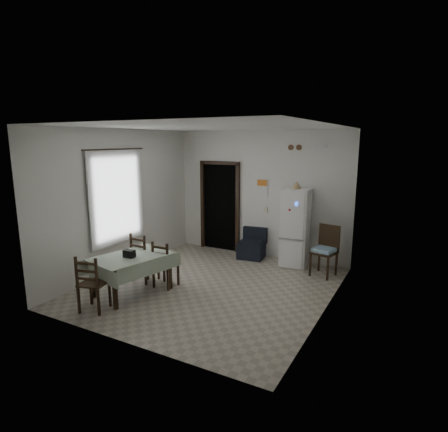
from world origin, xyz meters
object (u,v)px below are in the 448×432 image
corner_chair (324,251)px  dining_chair_near_head (94,282)px  dining_chair_far_right (166,264)px  dining_table (132,275)px  fridge (296,228)px  navy_seat (251,244)px  dining_chair_far_left (145,257)px

corner_chair → dining_chair_near_head: (-2.82, -3.30, -0.04)m
dining_chair_far_right → dining_table: bearing=57.8°
dining_chair_near_head → fridge: bearing=-135.7°
corner_chair → dining_table: bearing=-125.0°
navy_seat → dining_chair_far_right: (-0.68, -2.31, 0.09)m
dining_chair_far_left → dining_chair_near_head: 1.41m
dining_table → dining_chair_far_left: bearing=122.1°
dining_chair_far_right → dining_chair_near_head: bearing=72.8°
navy_seat → corner_chair: 1.79m
navy_seat → corner_chair: (1.74, -0.36, 0.16)m
navy_seat → fridge: bearing=-7.9°
fridge → navy_seat: bearing=175.0°
fridge → dining_table: size_ratio=1.26×
navy_seat → dining_chair_far_right: dining_chair_far_right is taller
corner_chair → dining_chair_far_left: 3.52m
fridge → dining_chair_far_right: size_ratio=1.91×
navy_seat → corner_chair: corner_chair is taller
fridge → corner_chair: 0.86m
fridge → corner_chair: size_ratio=1.65×
dining_chair_near_head → dining_table: bearing=-110.4°
fridge → dining_chair_far_left: 3.21m
corner_chair → dining_chair_near_head: bearing=-117.7°
corner_chair → fridge: bearing=165.9°
navy_seat → corner_chair: size_ratio=0.68×
navy_seat → dining_chair_near_head: (-1.08, -3.66, 0.12)m
navy_seat → dining_chair_near_head: size_ratio=0.74×
dining_table → dining_chair_far_left: (-0.21, 0.60, 0.13)m
dining_table → dining_chair_near_head: size_ratio=1.43×
dining_chair_far_right → navy_seat: bearing=-107.4°
fridge → dining_chair_far_right: fridge is taller
dining_table → dining_chair_far_right: size_ratio=1.51×
dining_chair_far_left → dining_table: bearing=113.3°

